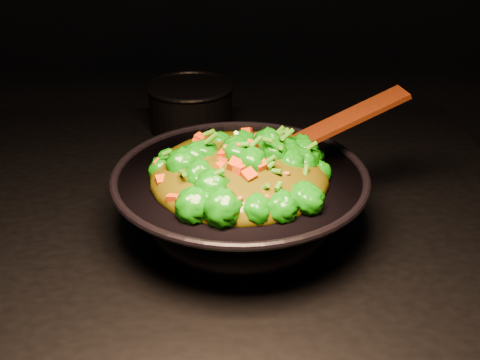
{
  "coord_description": "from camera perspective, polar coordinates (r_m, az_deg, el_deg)",
  "views": [
    {
      "loc": [
        0.05,
        -0.96,
        1.46
      ],
      "look_at": [
        0.07,
        -0.11,
        1.0
      ],
      "focal_mm": 45.0,
      "sensor_mm": 36.0,
      "label": 1
    }
  ],
  "objects": [
    {
      "name": "back_pot",
      "position": [
        1.38,
        -4.68,
        6.94
      ],
      "size": [
        0.23,
        0.23,
        0.11
      ],
      "primitive_type": "cylinder",
      "rotation": [
        0.0,
        0.0,
        -0.27
      ],
      "color": "black",
      "rests_on": "stovetop"
    },
    {
      "name": "wok",
      "position": [
        0.98,
        0.02,
        -2.36
      ],
      "size": [
        0.52,
        0.52,
        0.11
      ],
      "primitive_type": null,
      "rotation": [
        0.0,
        0.0,
        -0.4
      ],
      "color": "black",
      "rests_on": "stovetop"
    },
    {
      "name": "spatula",
      "position": [
        0.98,
        7.52,
        4.52
      ],
      "size": [
        0.29,
        0.1,
        0.12
      ],
      "primitive_type": "cube",
      "rotation": [
        0.0,
        -0.38,
        0.2
      ],
      "color": "#310D03",
      "rests_on": "wok"
    },
    {
      "name": "stir_fry",
      "position": [
        0.92,
        -0.05,
        2.76
      ],
      "size": [
        0.32,
        0.32,
        0.1
      ],
      "primitive_type": null,
      "rotation": [
        0.0,
        0.0,
        -0.16
      ],
      "color": "#127C08",
      "rests_on": "wok"
    }
  ]
}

